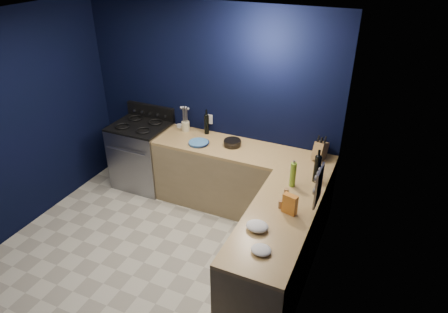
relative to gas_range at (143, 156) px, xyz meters
The scene contains 28 objects.
floor 1.76m from the gas_range, 56.78° to the right, with size 3.50×3.50×0.02m, color beige.
ceiling 2.74m from the gas_range, 56.78° to the right, with size 3.50×3.50×0.02m, color silver.
wall_back 1.30m from the gas_range, 20.08° to the left, with size 3.50×0.02×2.60m, color black.
wall_right 3.16m from the gas_range, 27.83° to the right, with size 0.02×3.50×2.60m, color black.
wall_left 1.85m from the gas_range, 120.31° to the right, with size 0.02×3.50×2.60m, color black.
cab_back 1.53m from the gas_range, ahead, with size 2.30×0.63×0.86m, color #887450.
top_back 1.59m from the gas_range, ahead, with size 2.30×0.63×0.04m, color brown.
cab_right 2.62m from the gas_range, 25.64° to the right, with size 0.63×1.67×0.86m, color #887450.
top_right 2.66m from the gas_range, 25.64° to the right, with size 0.63×1.67×0.04m, color brown.
gas_range is the anchor object (origin of this frame).
oven_door 0.32m from the gas_range, 90.00° to the right, with size 0.59×0.02×0.42m, color black.
cooktop 0.48m from the gas_range, ahead, with size 0.76×0.66×0.03m, color black.
backguard 0.65m from the gas_range, 90.00° to the left, with size 0.76×0.06×0.20m, color black.
spice_panel 2.89m from the gas_range, 18.08° to the right, with size 0.02×0.28×0.38m, color gray.
wall_outlet 1.16m from the gas_range, 18.88° to the left, with size 0.09×0.02×0.13m, color white.
plate_stack 1.08m from the gas_range, ahead, with size 0.26×0.26×0.03m, color teal.
ramekin 0.72m from the gas_range, 29.02° to the left, with size 0.09×0.09×0.03m, color white.
utensil_crock 0.83m from the gas_range, 17.29° to the left, with size 0.11×0.11×0.14m, color beige.
wine_bottle_back 1.12m from the gas_range, 14.33° to the left, with size 0.07×0.07×0.27m, color black.
lemon_basket 1.47m from the gas_range, ahead, with size 0.22×0.22×0.08m, color black.
knife_block 2.54m from the gas_range, ahead, with size 0.12×0.20×0.21m, color brown.
wine_bottle_right 2.64m from the gas_range, ahead, with size 0.07×0.07×0.30m, color black.
oil_bottle 2.47m from the gas_range, 13.17° to the right, with size 0.06×0.06×0.28m, color #78A625.
spice_jar_near 2.52m from the gas_range, 18.66° to the right, with size 0.05×0.05×0.11m, color olive.
spice_jar_far 2.58m from the gas_range, 22.73° to the right, with size 0.04×0.04×0.09m, color olive.
crouton_bag 2.70m from the gas_range, 22.69° to the right, with size 0.14×0.07×0.20m, color #C84514.
towel_front 2.68m from the gas_range, 31.63° to the right, with size 0.21×0.18×0.07m, color white.
towel_end 2.93m from the gas_range, 34.80° to the right, with size 0.18×0.16×0.05m, color white.
Camera 1 is at (2.21, -2.69, 3.25)m, focal length 31.89 mm.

